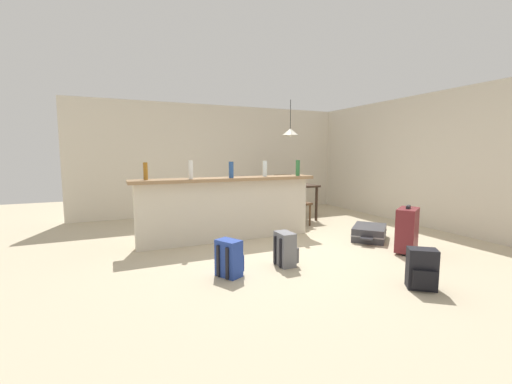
{
  "coord_description": "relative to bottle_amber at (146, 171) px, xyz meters",
  "views": [
    {
      "loc": [
        -2.42,
        -4.43,
        1.39
      ],
      "look_at": [
        -0.17,
        0.64,
        0.74
      ],
      "focal_mm": 23.1,
      "sensor_mm": 36.0,
      "label": 1
    }
  ],
  "objects": [
    {
      "name": "bottle_white",
      "position": [
        0.63,
        -0.13,
        0.01
      ],
      "size": [
        0.07,
        0.07,
        0.28
      ],
      "primitive_type": "cylinder",
      "color": "silver",
      "rests_on": "bar_countertop"
    },
    {
      "name": "wall_back",
      "position": [
        1.95,
        2.51,
        0.11
      ],
      "size": [
        6.6,
        0.1,
        2.5
      ],
      "primitive_type": "cube",
      "color": "beige",
      "rests_on": "ground_plane"
    },
    {
      "name": "backpack_black",
      "position": [
        2.42,
        -2.68,
        -0.94
      ],
      "size": [
        0.34,
        0.33,
        0.42
      ],
      "color": "black",
      "rests_on": "ground_plane"
    },
    {
      "name": "dining_chair_far_side",
      "position": [
        3.02,
        1.52,
        -0.62
      ],
      "size": [
        0.45,
        0.45,
        0.93
      ],
      "color": "#4C331E",
      "rests_on": "ground_plane"
    },
    {
      "name": "backpack_blue",
      "position": [
        0.73,
        -1.54,
        -0.94
      ],
      "size": [
        0.32,
        0.33,
        0.42
      ],
      "color": "#233D93",
      "rests_on": "ground_plane"
    },
    {
      "name": "suitcase_flat_charcoal",
      "position": [
        3.34,
        -0.93,
        -1.03
      ],
      "size": [
        0.84,
        0.83,
        0.22
      ],
      "color": "#38383D",
      "rests_on": "ground_plane"
    },
    {
      "name": "bar_countertop",
      "position": [
        1.22,
        -0.05,
        -0.15
      ],
      "size": [
        2.96,
        0.4,
        0.05
      ],
      "primitive_type": "cube",
      "color": "#93704C",
      "rests_on": "partition_half_wall"
    },
    {
      "name": "ground_plane",
      "position": [
        1.95,
        -0.54,
        -1.16
      ],
      "size": [
        13.0,
        13.0,
        0.05
      ],
      "primitive_type": "cube",
      "color": "#BCAD8E"
    },
    {
      "name": "backpack_grey",
      "position": [
        1.48,
        -1.48,
        -0.94
      ],
      "size": [
        0.25,
        0.28,
        0.42
      ],
      "color": "slate",
      "rests_on": "ground_plane"
    },
    {
      "name": "bottle_blue",
      "position": [
        1.25,
        -0.15,
        0.0
      ],
      "size": [
        0.08,
        0.08,
        0.25
      ],
      "primitive_type": "cylinder",
      "color": "#284C89",
      "rests_on": "bar_countertop"
    },
    {
      "name": "bottle_green",
      "position": [
        2.45,
        -0.15,
        0.01
      ],
      "size": [
        0.07,
        0.07,
        0.27
      ],
      "primitive_type": "cylinder",
      "color": "#2D6B38",
      "rests_on": "bar_countertop"
    },
    {
      "name": "wall_right",
      "position": [
        5.0,
        -0.24,
        0.11
      ],
      "size": [
        0.1,
        6.0,
        2.5
      ],
      "primitive_type": "cube",
      "color": "beige",
      "rests_on": "ground_plane"
    },
    {
      "name": "dining_chair_near_partition",
      "position": [
        2.82,
        0.53,
        -0.62
      ],
      "size": [
        0.46,
        0.46,
        0.93
      ],
      "color": "#4C331E",
      "rests_on": "ground_plane"
    },
    {
      "name": "dining_table",
      "position": [
        2.93,
        1.04,
        -0.49
      ],
      "size": [
        1.1,
        0.8,
        0.74
      ],
      "color": "#332319",
      "rests_on": "ground_plane"
    },
    {
      "name": "pendant_lamp",
      "position": [
        3.03,
        1.13,
        0.7
      ],
      "size": [
        0.34,
        0.34,
        0.77
      ],
      "color": "black"
    },
    {
      "name": "partition_half_wall",
      "position": [
        1.22,
        -0.05,
        -0.66
      ],
      "size": [
        2.8,
        0.2,
        0.96
      ],
      "primitive_type": "cube",
      "color": "beige",
      "rests_on": "ground_plane"
    },
    {
      "name": "suitcase_upright_maroon",
      "position": [
        3.3,
        -1.7,
        -0.81
      ],
      "size": [
        0.5,
        0.44,
        0.67
      ],
      "color": "maroon",
      "rests_on": "ground_plane"
    },
    {
      "name": "bottle_clear",
      "position": [
        1.89,
        -0.03,
        0.0
      ],
      "size": [
        0.07,
        0.07,
        0.25
      ],
      "primitive_type": "cylinder",
      "color": "silver",
      "rests_on": "bar_countertop"
    },
    {
      "name": "bottle_amber",
      "position": [
        0.0,
        0.0,
        0.0
      ],
      "size": [
        0.06,
        0.06,
        0.25
      ],
      "primitive_type": "cylinder",
      "color": "#9E661E",
      "rests_on": "bar_countertop"
    }
  ]
}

